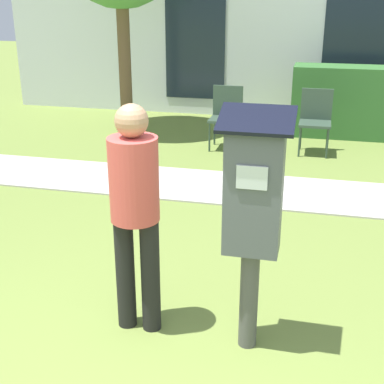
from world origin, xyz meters
name	(u,v)px	position (x,y,z in m)	size (l,w,h in m)	color
sidewalk	(236,188)	(0.00, 3.79, 0.01)	(12.00, 1.10, 0.02)	#B7B2A8
building_facade	(275,26)	(0.00, 7.73, 1.60)	(10.00, 0.26, 3.20)	silver
parking_meter	(253,203)	(0.53, 0.90, 1.02)	(0.44, 0.31, 1.59)	#4C4C4C
person_standing	(135,204)	(-0.23, 0.93, 0.93)	(0.32, 0.32, 1.58)	black
outdoor_chair_left	(226,112)	(-0.44, 5.53, 0.53)	(0.44, 0.44, 0.90)	#334738
outdoor_chair_middle	(316,116)	(0.84, 5.57, 0.53)	(0.44, 0.44, 0.90)	#334738
hedge_row	(372,103)	(1.67, 6.61, 0.55)	(2.45, 0.60, 1.10)	#33662D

